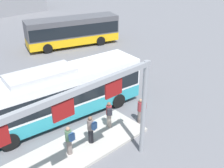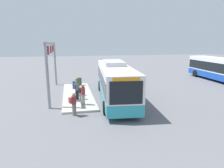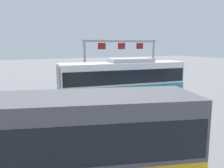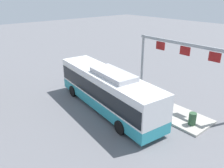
{
  "view_description": "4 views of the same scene",
  "coord_description": "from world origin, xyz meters",
  "views": [
    {
      "loc": [
        -7.22,
        -12.92,
        9.71
      ],
      "look_at": [
        3.93,
        -0.74,
        1.36
      ],
      "focal_mm": 43.14,
      "sensor_mm": 36.0,
      "label": 1
    },
    {
      "loc": [
        16.71,
        -4.0,
        5.13
      ],
      "look_at": [
        1.17,
        -0.52,
        1.68
      ],
      "focal_mm": 30.64,
      "sensor_mm": 36.0,
      "label": 2
    },
    {
      "loc": [
        10.17,
        18.5,
        4.69
      ],
      "look_at": [
        0.95,
        -0.18,
        1.2
      ],
      "focal_mm": 38.05,
      "sensor_mm": 36.0,
      "label": 3
    },
    {
      "loc": [
        -12.84,
        10.42,
        8.89
      ],
      "look_at": [
        1.67,
        -1.94,
        1.17
      ],
      "focal_mm": 36.58,
      "sensor_mm": 36.0,
      "label": 4
    }
  ],
  "objects": [
    {
      "name": "ground_plane",
      "position": [
        0.0,
        0.0,
        0.0
      ],
      "size": [
        120.0,
        120.0,
        0.0
      ],
      "primitive_type": "plane",
      "color": "slate"
    },
    {
      "name": "platform_curb",
      "position": [
        -1.87,
        -3.32,
        0.08
      ],
      "size": [
        10.0,
        2.8,
        0.16
      ],
      "primitive_type": "cube",
      "color": "#B2ADA3",
      "rests_on": "ground"
    },
    {
      "name": "bus_main",
      "position": [
        -0.01,
        0.0,
        1.81
      ],
      "size": [
        11.5,
        3.7,
        3.46
      ],
      "rotation": [
        0.0,
        0.0,
        -0.11
      ],
      "color": "teal",
      "rests_on": "ground"
    },
    {
      "name": "person_boarding",
      "position": [
        3.47,
        -3.84,
        0.89
      ],
      "size": [
        0.52,
        0.6,
        1.67
      ],
      "rotation": [
        0.0,
        0.0,
        2.07
      ],
      "color": "slate",
      "rests_on": "ground"
    },
    {
      "name": "person_waiting_near",
      "position": [
        1.57,
        -3.06,
        1.05
      ],
      "size": [
        0.54,
        0.6,
        1.67
      ],
      "rotation": [
        0.0,
        0.0,
        0.99
      ],
      "color": "gray",
      "rests_on": "platform_curb"
    },
    {
      "name": "person_waiting_mid",
      "position": [
        -0.1,
        -3.47,
        1.05
      ],
      "size": [
        0.44,
        0.58,
        1.67
      ],
      "rotation": [
        0.0,
        0.0,
        1.84
      ],
      "color": "black",
      "rests_on": "platform_curb"
    },
    {
      "name": "person_waiting_far",
      "position": [
        -1.49,
        -3.44,
        1.05
      ],
      "size": [
        0.38,
        0.56,
        1.67
      ],
      "rotation": [
        0.0,
        0.0,
        1.71
      ],
      "color": "slate",
      "rests_on": "platform_curb"
    },
    {
      "name": "platform_sign_gantry",
      "position": [
        -2.98,
        -5.69,
        3.76
      ],
      "size": [
        9.37,
        0.24,
        5.2
      ],
      "color": "gray",
      "rests_on": "ground"
    },
    {
      "name": "trash_bin",
      "position": [
        -5.9,
        -2.92,
        0.61
      ],
      "size": [
        0.52,
        0.52,
        0.9
      ],
      "primitive_type": "cylinder",
      "color": "#2D5133",
      "rests_on": "platform_curb"
    }
  ]
}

